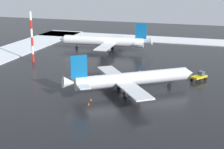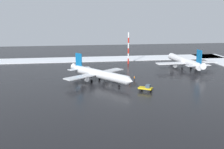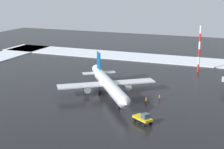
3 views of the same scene
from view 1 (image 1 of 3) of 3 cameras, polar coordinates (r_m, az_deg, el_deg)
ground_plane at (r=86.36m, az=1.76°, el=-1.92°), size 240.00×240.00×0.00m
snow_bank_left at (r=150.10m, az=8.82°, el=5.74°), size 14.00×116.00×0.33m
airplane_parked_starboard at (r=80.99m, az=2.99°, el=-0.74°), size 24.73×28.43×9.88m
airplane_far_rear at (r=126.62m, az=-1.09°, el=5.54°), size 29.53×35.63×10.58m
pushback_tug at (r=93.12m, az=14.33°, el=-0.25°), size 5.05×4.39×2.50m
ground_crew_beside_wing at (r=91.80m, az=6.39°, el=-0.28°), size 0.36×0.36×1.71m
ground_crew_near_tug at (r=94.97m, az=4.57°, el=0.33°), size 0.36×0.36×1.71m
antenna_mast at (r=111.19m, az=-13.17°, el=6.05°), size 0.70×0.70×16.17m
traffic_cone_near_nose at (r=73.93m, az=-3.91°, el=-4.89°), size 0.36×0.36×0.55m
traffic_cone_mid_line at (r=76.43m, az=-3.53°, el=-4.16°), size 0.36×0.36×0.55m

